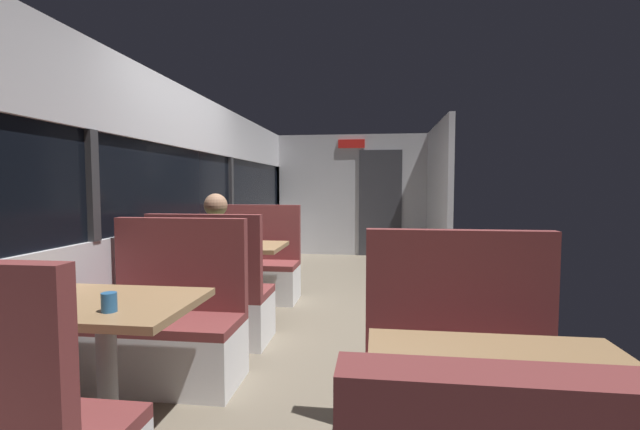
% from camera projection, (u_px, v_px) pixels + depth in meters
% --- Properties ---
extents(ground_plane, '(3.30, 9.20, 0.02)m').
position_uv_depth(ground_plane, '(326.00, 323.00, 4.20)').
color(ground_plane, '#665B4C').
extents(carriage_window_panel_left, '(0.09, 8.48, 2.30)m').
position_uv_depth(carriage_window_panel_left, '(182.00, 208.00, 4.31)').
color(carriage_window_panel_left, '#B2B2B7').
rests_on(carriage_window_panel_left, ground_plane).
extents(carriage_end_bulkhead, '(2.90, 0.11, 2.30)m').
position_uv_depth(carriage_end_bulkhead, '(354.00, 196.00, 8.26)').
color(carriage_end_bulkhead, '#B2B2B7').
rests_on(carriage_end_bulkhead, ground_plane).
extents(carriage_aisle_panel_right, '(0.08, 2.40, 2.30)m').
position_uv_depth(carriage_aisle_panel_right, '(438.00, 197.00, 6.90)').
color(carriage_aisle_panel_right, '#B2B2B7').
rests_on(carriage_aisle_panel_right, ground_plane).
extents(dining_table_near_window, '(0.90, 0.70, 0.74)m').
position_uv_depth(dining_table_near_window, '(105.00, 320.00, 2.20)').
color(dining_table_near_window, '#9E9EA3').
rests_on(dining_table_near_window, ground_plane).
extents(bench_near_window_facing_entry, '(0.95, 0.50, 1.10)m').
position_uv_depth(bench_near_window_facing_entry, '(171.00, 334.00, 2.91)').
color(bench_near_window_facing_entry, silver).
rests_on(bench_near_window_facing_entry, ground_plane).
extents(dining_table_mid_window, '(0.90, 0.70, 0.74)m').
position_uv_depth(dining_table_mid_window, '(238.00, 254.00, 4.32)').
color(dining_table_mid_window, '#9E9EA3').
rests_on(dining_table_mid_window, ground_plane).
extents(bench_mid_window_facing_end, '(0.95, 0.50, 1.10)m').
position_uv_depth(bench_mid_window_facing_end, '(213.00, 304.00, 3.65)').
color(bench_mid_window_facing_end, silver).
rests_on(bench_mid_window_facing_end, ground_plane).
extents(bench_mid_window_facing_entry, '(0.95, 0.50, 1.10)m').
position_uv_depth(bench_mid_window_facing_entry, '(258.00, 271.00, 5.03)').
color(bench_mid_window_facing_entry, silver).
rests_on(bench_mid_window_facing_entry, ground_plane).
extents(dining_table_front_aisle, '(0.90, 0.70, 0.74)m').
position_uv_depth(dining_table_front_aisle, '(509.00, 401.00, 1.38)').
color(dining_table_front_aisle, '#9E9EA3').
rests_on(dining_table_front_aisle, ground_plane).
extents(bench_front_aisle_facing_entry, '(0.95, 0.50, 1.10)m').
position_uv_depth(bench_front_aisle_facing_entry, '(463.00, 392.00, 2.09)').
color(bench_front_aisle_facing_entry, silver).
rests_on(bench_front_aisle_facing_entry, ground_plane).
extents(seated_passenger, '(0.47, 0.55, 1.26)m').
position_uv_depth(seated_passenger, '(215.00, 278.00, 3.71)').
color(seated_passenger, '#26262D').
rests_on(seated_passenger, ground_plane).
extents(coffee_cup_primary, '(0.07, 0.07, 0.09)m').
position_uv_depth(coffee_cup_primary, '(230.00, 241.00, 4.23)').
color(coffee_cup_primary, '#26598C').
rests_on(coffee_cup_primary, dining_table_mid_window).
extents(coffee_cup_secondary, '(0.07, 0.07, 0.09)m').
position_uv_depth(coffee_cup_secondary, '(109.00, 302.00, 2.00)').
color(coffee_cup_secondary, '#26598C').
rests_on(coffee_cup_secondary, dining_table_near_window).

